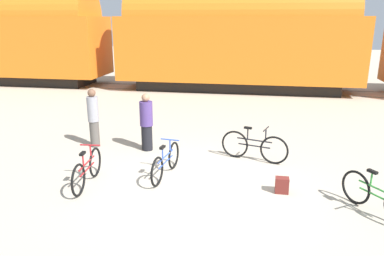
{
  "coord_description": "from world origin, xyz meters",
  "views": [
    {
      "loc": [
        1.11,
        -7.57,
        3.56
      ],
      "look_at": [
        -0.35,
        0.67,
        1.1
      ],
      "focal_mm": 35.0,
      "sensor_mm": 36.0,
      "label": 1
    }
  ],
  "objects_px": {
    "freight_train": "(237,37)",
    "bicycle_black": "(254,146)",
    "person_in_grey": "(93,118)",
    "bicycle_blue": "(166,162)",
    "bicycle_maroon": "(87,170)",
    "bicycle_green": "(377,197)",
    "backpack": "(282,185)",
    "person_in_purple": "(146,122)"
  },
  "relations": [
    {
      "from": "freight_train",
      "to": "bicycle_black",
      "type": "height_order",
      "value": "freight_train"
    },
    {
      "from": "freight_train",
      "to": "person_in_grey",
      "type": "distance_m",
      "value": 10.33
    },
    {
      "from": "bicycle_blue",
      "to": "bicycle_maroon",
      "type": "height_order",
      "value": "bicycle_maroon"
    },
    {
      "from": "bicycle_blue",
      "to": "bicycle_green",
      "type": "relative_size",
      "value": 1.24
    },
    {
      "from": "freight_train",
      "to": "backpack",
      "type": "bearing_deg",
      "value": -81.65
    },
    {
      "from": "bicycle_blue",
      "to": "bicycle_black",
      "type": "xyz_separation_m",
      "value": [
        2.0,
        1.39,
        0.03
      ]
    },
    {
      "from": "freight_train",
      "to": "person_in_grey",
      "type": "xyz_separation_m",
      "value": [
        -3.43,
        -9.57,
        -1.8
      ]
    },
    {
      "from": "bicycle_black",
      "to": "bicycle_blue",
      "type": "bearing_deg",
      "value": -145.05
    },
    {
      "from": "bicycle_black",
      "to": "bicycle_maroon",
      "type": "xyz_separation_m",
      "value": [
        -3.58,
        -2.16,
        -0.02
      ]
    },
    {
      "from": "bicycle_black",
      "to": "person_in_grey",
      "type": "relative_size",
      "value": 1.03
    },
    {
      "from": "bicycle_maroon",
      "to": "bicycle_green",
      "type": "relative_size",
      "value": 1.22
    },
    {
      "from": "bicycle_black",
      "to": "backpack",
      "type": "relative_size",
      "value": 5.07
    },
    {
      "from": "freight_train",
      "to": "bicycle_maroon",
      "type": "relative_size",
      "value": 22.42
    },
    {
      "from": "bicycle_maroon",
      "to": "backpack",
      "type": "relative_size",
      "value": 4.99
    },
    {
      "from": "bicycle_black",
      "to": "person_in_purple",
      "type": "distance_m",
      "value": 3.0
    },
    {
      "from": "bicycle_blue",
      "to": "backpack",
      "type": "bearing_deg",
      "value": -8.61
    },
    {
      "from": "bicycle_green",
      "to": "person_in_grey",
      "type": "height_order",
      "value": "person_in_grey"
    },
    {
      "from": "backpack",
      "to": "person_in_purple",
      "type": "bearing_deg",
      "value": 149.59
    },
    {
      "from": "bicycle_maroon",
      "to": "bicycle_black",
      "type": "bearing_deg",
      "value": 31.11
    },
    {
      "from": "bicycle_blue",
      "to": "person_in_purple",
      "type": "height_order",
      "value": "person_in_purple"
    },
    {
      "from": "bicycle_blue",
      "to": "backpack",
      "type": "distance_m",
      "value": 2.66
    },
    {
      "from": "bicycle_black",
      "to": "person_in_grey",
      "type": "bearing_deg",
      "value": 175.69
    },
    {
      "from": "bicycle_maroon",
      "to": "person_in_grey",
      "type": "distance_m",
      "value": 2.72
    },
    {
      "from": "bicycle_blue",
      "to": "bicycle_maroon",
      "type": "distance_m",
      "value": 1.76
    },
    {
      "from": "person_in_grey",
      "to": "person_in_purple",
      "type": "xyz_separation_m",
      "value": [
        1.57,
        -0.03,
        -0.05
      ]
    },
    {
      "from": "bicycle_blue",
      "to": "person_in_grey",
      "type": "distance_m",
      "value": 3.11
    },
    {
      "from": "bicycle_maroon",
      "to": "person_in_grey",
      "type": "xyz_separation_m",
      "value": [
        -0.94,
        2.5,
        0.48
      ]
    },
    {
      "from": "person_in_purple",
      "to": "freight_train",
      "type": "bearing_deg",
      "value": 14.88
    },
    {
      "from": "person_in_grey",
      "to": "backpack",
      "type": "xyz_separation_m",
      "value": [
        5.15,
        -2.13,
        -0.68
      ]
    },
    {
      "from": "person_in_purple",
      "to": "backpack",
      "type": "distance_m",
      "value": 4.2
    },
    {
      "from": "freight_train",
      "to": "bicycle_black",
      "type": "bearing_deg",
      "value": -83.7
    },
    {
      "from": "bicycle_green",
      "to": "person_in_grey",
      "type": "distance_m",
      "value": 7.39
    },
    {
      "from": "bicycle_blue",
      "to": "bicycle_black",
      "type": "height_order",
      "value": "bicycle_black"
    },
    {
      "from": "freight_train",
      "to": "person_in_purple",
      "type": "bearing_deg",
      "value": -101.0
    },
    {
      "from": "bicycle_black",
      "to": "person_in_purple",
      "type": "relative_size",
      "value": 1.07
    },
    {
      "from": "bicycle_blue",
      "to": "backpack",
      "type": "xyz_separation_m",
      "value": [
        2.62,
        -0.4,
        -0.19
      ]
    },
    {
      "from": "bicycle_black",
      "to": "bicycle_maroon",
      "type": "height_order",
      "value": "bicycle_black"
    },
    {
      "from": "bicycle_maroon",
      "to": "backpack",
      "type": "distance_m",
      "value": 4.22
    },
    {
      "from": "bicycle_black",
      "to": "bicycle_green",
      "type": "relative_size",
      "value": 1.24
    },
    {
      "from": "bicycle_green",
      "to": "person_in_purple",
      "type": "relative_size",
      "value": 0.86
    },
    {
      "from": "person_in_grey",
      "to": "backpack",
      "type": "bearing_deg",
      "value": -88.32
    },
    {
      "from": "bicycle_green",
      "to": "person_in_grey",
      "type": "relative_size",
      "value": 0.83
    }
  ]
}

